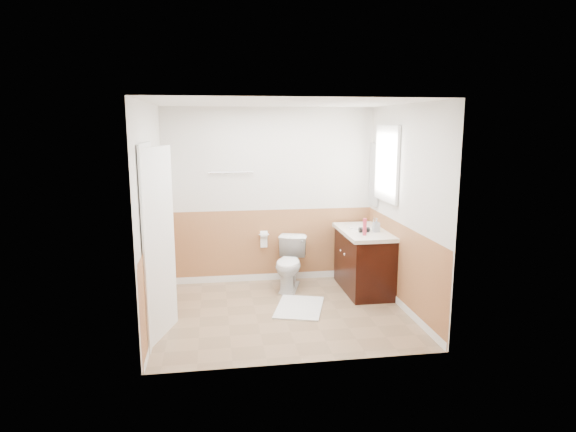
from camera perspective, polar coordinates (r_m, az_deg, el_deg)
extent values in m
plane|color=#8C7051|center=(6.08, -0.58, -11.18)|extent=(3.00, 3.00, 0.00)
plane|color=white|center=(5.65, -0.63, 13.08)|extent=(3.00, 3.00, 0.00)
plane|color=silver|center=(7.01, -2.12, 2.36)|extent=(3.00, 0.00, 3.00)
plane|color=silver|center=(4.48, 1.77, -2.43)|extent=(3.00, 0.00, 3.00)
plane|color=silver|center=(5.72, -15.65, 0.07)|extent=(0.00, 3.00, 3.00)
plane|color=silver|center=(6.13, 13.42, 0.86)|extent=(0.00, 3.00, 3.00)
plane|color=#C1814D|center=(7.14, -2.07, -3.62)|extent=(3.00, 0.00, 3.00)
plane|color=#C1814D|center=(4.72, 1.69, -11.30)|extent=(3.00, 0.00, 3.00)
plane|color=#C1814D|center=(5.90, -15.16, -7.11)|extent=(0.00, 2.60, 2.60)
plane|color=#C1814D|center=(6.29, 13.02, -5.89)|extent=(0.00, 2.60, 2.60)
imported|color=white|center=(6.82, 0.21, -5.58)|extent=(0.59, 0.78, 0.71)
cube|color=silver|center=(6.21, 1.34, -10.61)|extent=(0.77, 0.93, 0.02)
cube|color=black|center=(6.81, 8.83, -5.34)|extent=(0.55, 1.10, 0.80)
sphere|color=silver|center=(6.59, 6.63, -4.46)|extent=(0.03, 0.03, 0.03)
sphere|color=silver|center=(6.78, 6.18, -4.03)|extent=(0.03, 0.03, 0.03)
cube|color=white|center=(6.70, 8.85, -1.85)|extent=(0.60, 1.15, 0.05)
cylinder|color=white|center=(6.84, 8.56, -1.29)|extent=(0.36, 0.36, 0.02)
cylinder|color=silver|center=(6.88, 10.00, -0.75)|extent=(0.02, 0.02, 0.14)
cylinder|color=#BF3147|center=(6.36, 8.93, -1.28)|extent=(0.05, 0.05, 0.22)
imported|color=#929BA5|center=(6.61, 10.25, -1.03)|extent=(0.08, 0.08, 0.18)
cylinder|color=black|center=(6.56, 8.87, -1.59)|extent=(0.14, 0.07, 0.07)
cylinder|color=black|center=(6.57, 8.57, -1.82)|extent=(0.03, 0.03, 0.07)
cube|color=silver|center=(7.10, 10.01, 4.75)|extent=(0.02, 0.35, 0.90)
cube|color=white|center=(6.60, 11.44, 6.01)|extent=(0.04, 0.80, 1.00)
cube|color=white|center=(6.60, 11.58, 6.01)|extent=(0.01, 0.70, 0.90)
cube|color=white|center=(5.32, -15.01, -3.22)|extent=(0.29, 0.78, 2.04)
cube|color=white|center=(5.33, -15.83, -3.14)|extent=(0.02, 0.92, 2.10)
sphere|color=silver|center=(5.65, -14.02, -3.10)|extent=(0.06, 0.06, 0.06)
cylinder|color=silver|center=(6.87, -6.67, 5.07)|extent=(0.62, 0.02, 0.02)
cylinder|color=silver|center=(7.03, -2.83, -2.19)|extent=(0.14, 0.02, 0.02)
cylinder|color=white|center=(7.03, -2.83, -2.19)|extent=(0.10, 0.11, 0.11)
cube|color=white|center=(7.05, -2.83, -3.06)|extent=(0.10, 0.01, 0.16)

